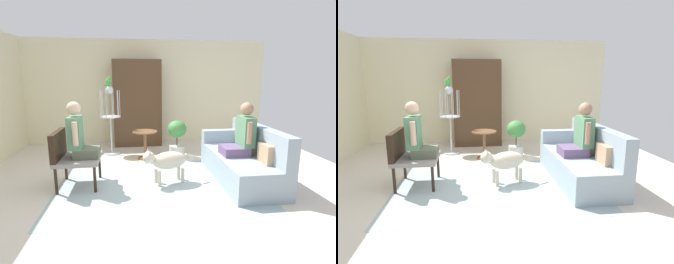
% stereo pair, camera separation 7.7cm
% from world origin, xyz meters
% --- Properties ---
extents(ground_plane, '(7.24, 7.24, 0.00)m').
position_xyz_m(ground_plane, '(0.00, 0.00, 0.00)').
color(ground_plane, beige).
extents(back_wall, '(6.41, 0.12, 2.60)m').
position_xyz_m(back_wall, '(0.00, 3.08, 1.30)').
color(back_wall, beige).
rests_on(back_wall, ground).
extents(area_rug, '(3.04, 2.26, 0.01)m').
position_xyz_m(area_rug, '(0.05, -0.02, 0.00)').
color(area_rug, '#9EB2B7').
rests_on(area_rug, ground).
extents(couch, '(0.81, 1.90, 0.89)m').
position_xyz_m(couch, '(1.48, 0.09, 0.32)').
color(couch, '#8EA0AD').
rests_on(couch, ground).
extents(armchair, '(0.64, 0.69, 0.87)m').
position_xyz_m(armchair, '(-1.27, 0.14, 0.52)').
color(armchair, black).
rests_on(armchair, ground).
extents(person_on_couch, '(0.49, 0.55, 0.85)m').
position_xyz_m(person_on_couch, '(1.43, 0.06, 0.75)').
color(person_on_couch, slate).
extents(person_on_armchair, '(0.44, 0.51, 0.85)m').
position_xyz_m(person_on_armchair, '(-1.12, 0.14, 0.80)').
color(person_on_armchair, '#545C48').
extents(round_end_table, '(0.50, 0.50, 0.58)m').
position_xyz_m(round_end_table, '(-0.06, 1.41, 0.38)').
color(round_end_table, brown).
rests_on(round_end_table, ground).
extents(dog, '(0.87, 0.40, 0.58)m').
position_xyz_m(dog, '(0.21, 0.05, 0.37)').
color(dog, beige).
rests_on(dog, ground).
extents(bird_cage_stand, '(0.43, 0.43, 1.48)m').
position_xyz_m(bird_cage_stand, '(-0.77, 1.88, 0.80)').
color(bird_cage_stand, silver).
rests_on(bird_cage_stand, ground).
extents(parrot, '(0.17, 0.10, 0.19)m').
position_xyz_m(parrot, '(-0.79, 1.88, 1.57)').
color(parrot, green).
rests_on(parrot, bird_cage_stand).
extents(potted_plant, '(0.40, 0.40, 0.78)m').
position_xyz_m(potted_plant, '(0.61, 1.47, 0.45)').
color(potted_plant, beige).
rests_on(potted_plant, ground).
extents(armoire_cabinet, '(1.14, 0.56, 2.08)m').
position_xyz_m(armoire_cabinet, '(-0.17, 2.67, 1.04)').
color(armoire_cabinet, '#4C331E').
rests_on(armoire_cabinet, ground).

